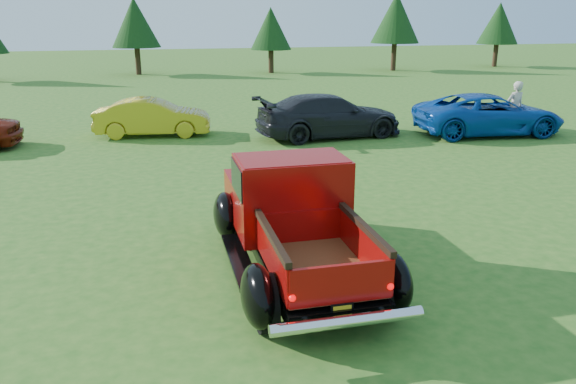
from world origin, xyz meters
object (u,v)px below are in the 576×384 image
Objects in this scene: show_car_yellow at (153,117)px; show_car_grey at (329,116)px; tree_far_east at (499,23)px; pickup_truck at (291,214)px; tree_mid_left at (135,23)px; tree_east at (396,18)px; show_car_blue at (489,114)px; spectator at (514,108)px; tree_mid_right at (271,29)px.

show_car_yellow is 0.78× the size of show_car_grey.
tree_far_east is 1.26× the size of show_car_yellow.
tree_far_east is 0.98× the size of pickup_truck.
tree_far_east is 33.45m from show_car_yellow.
tree_mid_left is 32.08m from pickup_truck.
tree_far_east reaches higher than show_car_yellow.
tree_far_east is (9.00, 1.00, -0.41)m from tree_east.
show_car_blue is at bearing -123.77° from tree_far_east.
tree_mid_left is at bearing 94.96° from pickup_truck.
pickup_truck reaches higher than show_car_grey.
spectator is at bearing -62.09° from tree_mid_left.
tree_mid_left is at bearing 173.66° from tree_mid_right.
tree_mid_right is at bearing -87.86° from spectator.
tree_east is at bearing -3.18° from tree_mid_right.
tree_east reaches higher than tree_mid_left.
pickup_truck is 12.90m from spectator.
tree_east is 9.06m from tree_far_east.
pickup_truck reaches higher than show_car_blue.
pickup_truck is at bearing -101.70° from tree_mid_right.
show_car_yellow is at bearing 100.63° from pickup_truck.
pickup_truck is (-6.39, -30.88, -2.12)m from tree_mid_right.
pickup_truck is at bearing 33.16° from spectator.
show_car_yellow is at bearing -112.92° from tree_mid_right.
tree_east reaches higher than pickup_truck.
show_car_blue is (2.70, -22.37, -2.28)m from tree_mid_right.
pickup_truck is at bearing 138.26° from show_car_blue.
tree_mid_right is 0.90× the size of show_car_grey.
show_car_yellow is (-8.40, -19.87, -2.35)m from tree_mid_right.
spectator is (12.51, -23.61, -2.48)m from tree_mid_left.
spectator is (6.21, -1.14, 0.19)m from show_car_grey.
show_car_blue is (11.70, -23.37, -2.69)m from tree_mid_left.
show_car_blue is at bearing -83.11° from tree_mid_right.
show_car_blue is (-6.30, -21.87, -2.97)m from tree_east.
tree_mid_left is 26.84m from spectator.
tree_mid_left is at bearing -68.77° from spectator.
show_car_blue is 2.75× the size of spectator.
tree_east is at bearing -34.55° from show_car_grey.
tree_mid_right reaches higher than spectator.
spectator is at bearing -95.61° from show_car_yellow.
tree_far_east is at bearing 1.59° from tree_mid_right.
show_car_grey is (-20.70, -21.97, -2.53)m from tree_far_east.
tree_far_east is at bearing 6.34° from tree_east.
tree_mid_right is 21.70m from show_car_yellow.
tree_east reaches higher than spectator.
spectator is at bearing -81.18° from tree_mid_right.
show_car_yellow is 11.38m from show_car_blue.
pickup_truck is 1.29× the size of show_car_yellow.
show_car_yellow is at bearing 82.51° from show_car_blue.
tree_east is 1.11× the size of pickup_truck.
pickup_truck is 12.45m from show_car_blue.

